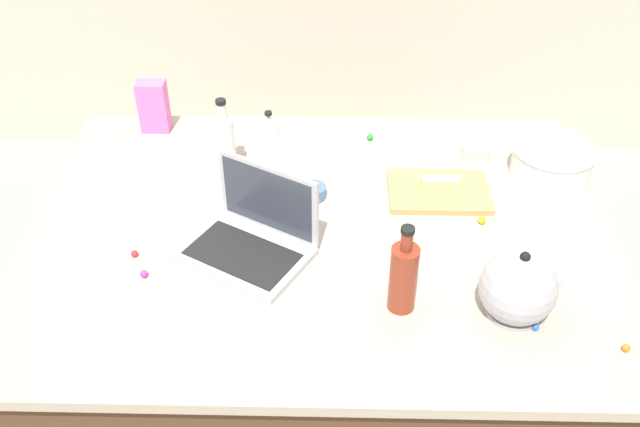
{
  "coord_description": "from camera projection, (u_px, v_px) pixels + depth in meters",
  "views": [
    {
      "loc": [
        0.03,
        -1.51,
        2.13
      ],
      "look_at": [
        0.0,
        0.0,
        0.95
      ],
      "focal_mm": 40.36,
      "sensor_mm": 36.0,
      "label": 1
    }
  ],
  "objects": [
    {
      "name": "cutting_board",
      "position": [
        439.0,
        191.0,
        2.06
      ],
      "size": [
        0.29,
        0.2,
        0.02
      ],
      "primitive_type": "cube",
      "color": "tan",
      "rests_on": "island_counter"
    },
    {
      "name": "island_counter",
      "position": [
        320.0,
        341.0,
        2.22
      ],
      "size": [
        1.58,
        1.17,
        0.9
      ],
      "color": "#4C331E",
      "rests_on": "ground"
    },
    {
      "name": "candy_1",
      "position": [
        134.0,
        254.0,
        1.85
      ],
      "size": [
        0.02,
        0.02,
        0.02
      ],
      "primitive_type": "sphere",
      "color": "red",
      "rests_on": "island_counter"
    },
    {
      "name": "candy_bag",
      "position": [
        154.0,
        106.0,
        2.29
      ],
      "size": [
        0.09,
        0.06,
        0.17
      ],
      "primitive_type": "cube",
      "color": "pink",
      "rests_on": "island_counter"
    },
    {
      "name": "candy_0",
      "position": [
        535.0,
        327.0,
        1.65
      ],
      "size": [
        0.02,
        0.02,
        0.02
      ],
      "primitive_type": "sphere",
      "color": "blue",
      "rests_on": "island_counter"
    },
    {
      "name": "bottle_vinegar",
      "position": [
        225.0,
        145.0,
        2.09
      ],
      "size": [
        0.06,
        0.06,
        0.25
      ],
      "color": "white",
      "rests_on": "island_counter"
    },
    {
      "name": "ramekin_medium",
      "position": [
        476.0,
        152.0,
        2.2
      ],
      "size": [
        0.09,
        0.09,
        0.04
      ],
      "primitive_type": "cylinder",
      "color": "beige",
      "rests_on": "island_counter"
    },
    {
      "name": "candy_3",
      "position": [
        370.0,
        137.0,
        2.29
      ],
      "size": [
        0.02,
        0.02,
        0.02
      ],
      "primitive_type": "sphere",
      "color": "green",
      "rests_on": "island_counter"
    },
    {
      "name": "kitchen_timer",
      "position": [
        269.0,
        123.0,
        2.31
      ],
      "size": [
        0.07,
        0.07,
        0.08
      ],
      "color": "#B2B2B7",
      "rests_on": "island_counter"
    },
    {
      "name": "bottle_soy",
      "position": [
        403.0,
        276.0,
        1.65
      ],
      "size": [
        0.07,
        0.07,
        0.24
      ],
      "color": "maroon",
      "rests_on": "island_counter"
    },
    {
      "name": "butter_stick_left",
      "position": [
        441.0,
        184.0,
        2.04
      ],
      "size": [
        0.11,
        0.04,
        0.04
      ],
      "primitive_type": "cube",
      "rotation": [
        0.0,
        0.0,
        0.01
      ],
      "color": "#F4E58C",
      "rests_on": "cutting_board"
    },
    {
      "name": "kettle",
      "position": [
        518.0,
        288.0,
        1.65
      ],
      "size": [
        0.21,
        0.18,
        0.2
      ],
      "color": "#ADADB2",
      "rests_on": "island_counter"
    },
    {
      "name": "candy_5",
      "position": [
        626.0,
        348.0,
        1.6
      ],
      "size": [
        0.02,
        0.02,
        0.02
      ],
      "primitive_type": "sphere",
      "color": "orange",
      "rests_on": "island_counter"
    },
    {
      "name": "candy_2",
      "position": [
        144.0,
        274.0,
        1.79
      ],
      "size": [
        0.02,
        0.02,
        0.02
      ],
      "primitive_type": "sphere",
      "color": "#CC3399",
      "rests_on": "island_counter"
    },
    {
      "name": "mixing_bowl_large",
      "position": [
        552.0,
        161.0,
        2.1
      ],
      "size": [
        0.24,
        0.24,
        0.11
      ],
      "color": "white",
      "rests_on": "island_counter"
    },
    {
      "name": "candy_4",
      "position": [
        482.0,
        220.0,
        1.95
      ],
      "size": [
        0.02,
        0.02,
        0.02
      ],
      "primitive_type": "sphere",
      "color": "yellow",
      "rests_on": "island_counter"
    },
    {
      "name": "laptop",
      "position": [
        253.0,
        235.0,
        1.85
      ],
      "size": [
        0.38,
        0.35,
        0.22
      ],
      "color": "#B7B7BC",
      "rests_on": "island_counter"
    },
    {
      "name": "ramekin_small",
      "position": [
        313.0,
        192.0,
        2.04
      ],
      "size": [
        0.07,
        0.07,
        0.04
      ],
      "primitive_type": "cylinder",
      "color": "slate",
      "rests_on": "island_counter"
    }
  ]
}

